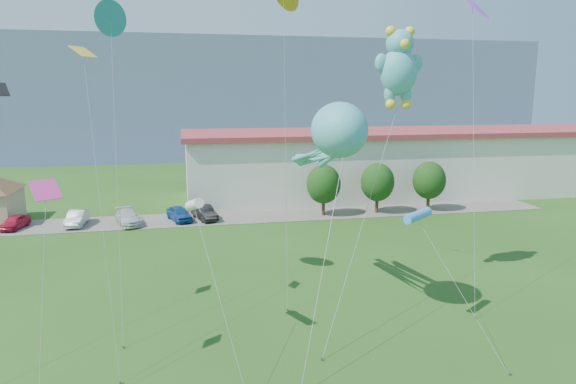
% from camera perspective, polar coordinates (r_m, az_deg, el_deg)
% --- Properties ---
extents(parking_strip, '(70.00, 6.00, 0.06)m').
position_cam_1_polar(parking_strip, '(53.82, -6.68, -2.85)').
color(parking_strip, '#59544C').
rests_on(parking_strip, ground).
extents(hill_ridge, '(160.00, 50.00, 25.00)m').
position_cam_1_polar(hill_ridge, '(137.19, -10.04, 10.60)').
color(hill_ridge, slate).
rests_on(hill_ridge, ground).
extents(warehouse, '(61.00, 15.00, 8.20)m').
position_cam_1_polar(warehouse, '(68.80, 14.66, 3.33)').
color(warehouse, beige).
rests_on(warehouse, ground).
extents(tree_near, '(3.60, 3.60, 5.47)m').
position_cam_1_polar(tree_near, '(53.92, 3.98, 0.87)').
color(tree_near, '#3F2B19').
rests_on(tree_near, ground).
extents(tree_mid, '(3.60, 3.60, 5.47)m').
position_cam_1_polar(tree_mid, '(55.82, 9.92, 1.07)').
color(tree_mid, '#3F2B19').
rests_on(tree_mid, ground).
extents(tree_far, '(3.60, 3.60, 5.47)m').
position_cam_1_polar(tree_far, '(58.28, 15.42, 1.25)').
color(tree_far, '#3F2B19').
rests_on(tree_far, ground).
extents(parked_car_red, '(2.35, 4.05, 1.29)m').
position_cam_1_polar(parked_car_red, '(55.45, -28.10, -2.95)').
color(parked_car_red, '#B21634').
rests_on(parked_car_red, parking_strip).
extents(parked_car_silver, '(1.75, 4.48, 1.45)m').
position_cam_1_polar(parked_car_silver, '(54.22, -22.41, -2.69)').
color(parked_car_silver, '#A9AAB0').
rests_on(parked_car_silver, parking_strip).
extents(parked_car_white, '(3.18, 5.17, 1.40)m').
position_cam_1_polar(parked_car_white, '(52.98, -17.34, -2.69)').
color(parked_car_white, silver).
rests_on(parked_car_white, parking_strip).
extents(parked_car_blue, '(2.96, 4.59, 1.46)m').
position_cam_1_polar(parked_car_blue, '(53.16, -12.00, -2.35)').
color(parked_car_blue, '#19468D').
rests_on(parked_car_blue, parking_strip).
extents(parked_car_black, '(2.72, 4.60, 1.43)m').
position_cam_1_polar(parked_car_black, '(53.18, -9.27, -2.26)').
color(parked_car_black, black).
rests_on(parked_car_black, parking_strip).
extents(octopus_kite, '(5.28, 13.57, 12.31)m').
position_cam_1_polar(octopus_kite, '(28.85, 5.03, 5.69)').
color(octopus_kite, teal).
rests_on(octopus_kite, ground).
extents(teddy_bear_kite, '(9.18, 10.49, 16.90)m').
position_cam_1_polar(teddy_bear_kite, '(34.38, 12.23, 13.55)').
color(teddy_bear_kite, teal).
rests_on(teddy_bear_kite, ground).
extents(small_kite_pink, '(1.29, 5.15, 9.10)m').
position_cam_1_polar(small_kite_pink, '(23.99, -25.40, -2.00)').
color(small_kite_pink, '#E43295').
rests_on(small_kite_pink, ground).
extents(small_kite_purple, '(3.47, 7.38, 19.11)m').
position_cam_1_polar(small_kite_purple, '(36.77, 19.85, 18.44)').
color(small_kite_purple, '#A733CF').
rests_on(small_kite_purple, ground).
extents(small_kite_yellow, '(2.40, 7.68, 15.27)m').
position_cam_1_polar(small_kite_yellow, '(28.30, -21.38, 10.45)').
color(small_kite_yellow, gold).
rests_on(small_kite_yellow, ground).
extents(small_kite_blue, '(1.80, 8.24, 17.72)m').
position_cam_1_polar(small_kite_blue, '(33.06, -19.10, 17.07)').
color(small_kite_blue, '#257FD6').
rests_on(small_kite_blue, ground).
extents(small_kite_white, '(2.17, 8.12, 7.74)m').
position_cam_1_polar(small_kite_white, '(25.89, -10.34, -1.53)').
color(small_kite_white, white).
rests_on(small_kite_white, ground).
extents(small_kite_cyan, '(2.28, 7.12, 6.69)m').
position_cam_1_polar(small_kite_cyan, '(28.57, 14.29, -2.65)').
color(small_kite_cyan, '#3292E4').
rests_on(small_kite_cyan, ground).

